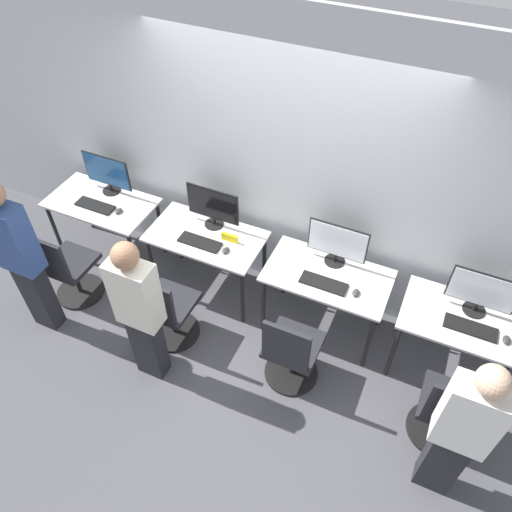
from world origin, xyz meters
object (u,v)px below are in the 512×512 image
at_px(person_far_left, 19,255).
at_px(monitor_far_right, 482,292).
at_px(office_chair_left, 167,312).
at_px(monitor_right, 337,243).
at_px(office_chair_right, 291,354).
at_px(keyboard_right, 324,283).
at_px(monitor_left, 213,206).
at_px(keyboard_left, 200,242).
at_px(keyboard_far_left, 95,206).
at_px(monitor_far_left, 107,173).
at_px(mouse_left, 226,250).
at_px(keyboard_far_right, 470,328).
at_px(mouse_right, 356,293).
at_px(office_chair_far_left, 68,271).
at_px(mouse_far_right, 507,340).
at_px(person_left, 139,310).
at_px(person_far_right, 461,430).
at_px(office_chair_far_right, 446,414).
at_px(mouse_far_left, 119,211).

xyz_separation_m(person_far_left, monitor_far_right, (3.65, 1.17, 0.03)).
distance_m(office_chair_left, monitor_right, 1.65).
bearing_deg(office_chair_right, monitor_far_right, 31.66).
relative_size(keyboard_right, monitor_far_right, 0.77).
distance_m(monitor_left, keyboard_left, 0.36).
height_order(office_chair_right, monitor_far_right, monitor_far_right).
distance_m(keyboard_far_left, monitor_left, 1.26).
bearing_deg(monitor_far_left, keyboard_right, -7.17).
relative_size(mouse_left, office_chair_left, 0.10).
height_order(monitor_far_right, keyboard_far_right, monitor_far_right).
bearing_deg(mouse_right, office_chair_far_left, -168.05).
height_order(monitor_far_right, mouse_far_right, monitor_far_right).
distance_m(person_far_left, mouse_left, 1.77).
bearing_deg(keyboard_left, person_left, -90.08).
relative_size(keyboard_left, keyboard_far_right, 1.00).
bearing_deg(office_chair_far_left, monitor_right, 19.73).
relative_size(office_chair_left, mouse_far_right, 10.13).
height_order(office_chair_far_left, office_chair_left, same).
distance_m(mouse_left, mouse_right, 1.23).
distance_m(keyboard_far_left, monitor_far_right, 3.65).
xyz_separation_m(office_chair_far_left, mouse_right, (2.69, 0.57, 0.38)).
bearing_deg(keyboard_far_right, person_far_right, -87.32).
bearing_deg(mouse_right, person_far_right, -43.51).
distance_m(keyboard_left, person_left, 0.97).
relative_size(keyboard_far_left, keyboard_left, 1.00).
bearing_deg(keyboard_far_right, office_chair_far_right, -88.93).
bearing_deg(keyboard_right, mouse_far_left, 178.61).
xyz_separation_m(keyboard_left, office_chair_far_right, (2.44, -0.55, -0.37)).
relative_size(office_chair_far_left, person_far_right, 0.59).
distance_m(mouse_right, keyboard_far_right, 0.93).
relative_size(office_chair_far_left, keyboard_far_right, 2.23).
bearing_deg(monitor_far_right, office_chair_right, -148.34).
relative_size(mouse_left, person_left, 0.06).
xyz_separation_m(mouse_far_left, office_chair_right, (2.09, -0.60, -0.38)).
relative_size(person_left, person_far_right, 1.01).
xyz_separation_m(person_far_left, keyboard_far_right, (3.65, 0.97, -0.18)).
distance_m(person_left, person_far_right, 2.47).
relative_size(mouse_left, keyboard_right, 0.22).
height_order(mouse_far_left, person_far_left, person_far_left).
bearing_deg(mouse_far_right, mouse_left, -179.32).
height_order(mouse_far_left, mouse_left, same).
relative_size(monitor_left, mouse_left, 5.89).
height_order(keyboard_far_left, office_chair_far_left, office_chair_far_left).
bearing_deg(person_far_right, mouse_far_right, 76.62).
xyz_separation_m(office_chair_far_left, keyboard_right, (2.40, 0.56, 0.37)).
height_order(monitor_far_left, office_chair_right, monitor_far_left).
bearing_deg(keyboard_far_right, monitor_far_left, 175.80).
height_order(person_left, office_chair_far_right, person_left).
relative_size(monitor_far_left, office_chair_far_left, 0.58).
relative_size(monitor_left, mouse_right, 5.89).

